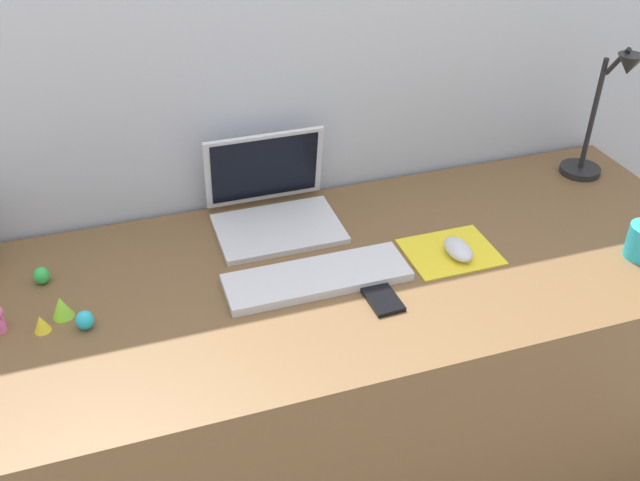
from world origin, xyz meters
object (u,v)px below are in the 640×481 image
Objects in this scene: keyboard at (317,277)px; toy_figurine_green at (42,276)px; toy_figurine_lime at (61,307)px; laptop at (272,201)px; toy_figurine_cyan at (85,320)px; mouse at (458,249)px; desk_lamp at (601,120)px; toy_figurine_yellow at (41,323)px; cell_phone at (380,295)px.

toy_figurine_green reaches higher than keyboard.
toy_figurine_green is at bearing 106.89° from toy_figurine_lime.
laptop is at bearing 9.43° from toy_figurine_green.
toy_figurine_green is at bearing 162.47° from keyboard.
keyboard is at bearing 0.18° from toy_figurine_cyan.
toy_figurine_lime reaches higher than keyboard.
toy_figurine_lime is at bearing 175.85° from mouse.
toy_figurine_green is (-0.58, 0.18, 0.01)m from keyboard.
toy_figurine_green reaches higher than mouse.
desk_lamp is (0.85, 0.21, 0.17)m from keyboard.
toy_figurine_green is 1.04× the size of toy_figurine_yellow.
laptop is 3.12× the size of mouse.
toy_figurine_yellow is at bearing -154.98° from laptop.
laptop is at bearing 142.02° from mouse.
toy_figurine_lime is at bearing 129.96° from toy_figurine_cyan.
mouse and toy_figurine_yellow have the same top height.
desk_lamp is at bearing -4.32° from laptop.
cell_phone is 0.61m from toy_figurine_cyan.
mouse is at bearing -12.05° from toy_figurine_green.
mouse reaches higher than cell_phone.
desk_lamp reaches higher than toy_figurine_green.
desk_lamp reaches higher than cell_phone.
keyboard is 10.84× the size of toy_figurine_yellow.
laptop is 0.47m from mouse.
cell_phone is (0.11, -0.09, -0.01)m from keyboard.
toy_figurine_green is 0.96× the size of toy_figurine_cyan.
laptop is 0.54m from toy_figurine_cyan.
mouse is 2.54× the size of toy_figurine_yellow.
keyboard is 1.08× the size of desk_lamp.
toy_figurine_lime is 0.14m from toy_figurine_green.
laptop is 0.56m from toy_figurine_green.
cell_phone is 3.38× the size of toy_figurine_yellow.
toy_figurine_cyan is at bearing -171.17° from desk_lamp.
desk_lamp is at bearing 7.59° from toy_figurine_yellow.
keyboard reaches higher than cell_phone.
toy_figurine_green is 0.20m from toy_figurine_cyan.
toy_figurine_cyan is 0.09m from toy_figurine_yellow.
laptop is 0.89m from desk_lamp.
laptop is 0.73× the size of keyboard.
toy_figurine_cyan reaches higher than cell_phone.
laptop reaches higher than cell_phone.
cell_phone is at bearing -12.62° from toy_figurine_lime.
toy_figurine_lime is (-0.65, 0.14, 0.02)m from cell_phone.
toy_figurine_yellow is at bearing 178.32° from keyboard.
cell_phone is at bearing -8.75° from toy_figurine_cyan.
toy_figurine_cyan is at bearing -50.04° from toy_figurine_lime.
toy_figurine_lime reaches higher than mouse.
desk_lamp is (0.74, 0.30, 0.17)m from cell_phone.
toy_figurine_lime is 0.05m from toy_figurine_yellow.
toy_figurine_lime is at bearing -73.11° from toy_figurine_green.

